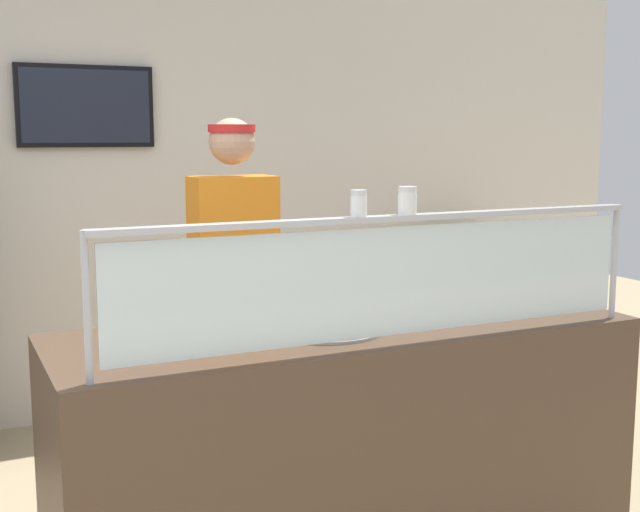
{
  "coord_description": "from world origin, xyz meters",
  "views": [
    {
      "loc": [
        -0.29,
        -2.34,
        1.68
      ],
      "look_at": [
        1.03,
        0.43,
        1.23
      ],
      "focal_mm": 45.73,
      "sensor_mm": 36.0,
      "label": 1
    }
  ],
  "objects_px": {
    "pizza_server": "(333,321)",
    "worker_figure": "(235,284)",
    "pepper_flake_shaker": "(407,202)",
    "pizza_tray": "(326,326)",
    "parmesan_shaker": "(359,205)",
    "pizza_box_stack": "(486,252)"
  },
  "relations": [
    {
      "from": "pizza_tray",
      "to": "worker_figure",
      "type": "xyz_separation_m",
      "value": [
        -0.08,
        0.8,
        0.04
      ]
    },
    {
      "from": "parmesan_shaker",
      "to": "pizza_box_stack",
      "type": "relative_size",
      "value": 0.18
    },
    {
      "from": "pizza_box_stack",
      "to": "parmesan_shaker",
      "type": "bearing_deg",
      "value": -135.66
    },
    {
      "from": "parmesan_shaker",
      "to": "pepper_flake_shaker",
      "type": "height_order",
      "value": "pepper_flake_shaker"
    },
    {
      "from": "pepper_flake_shaker",
      "to": "pizza_box_stack",
      "type": "xyz_separation_m",
      "value": [
        1.86,
        2.0,
        -0.55
      ]
    },
    {
      "from": "pepper_flake_shaker",
      "to": "pizza_box_stack",
      "type": "relative_size",
      "value": 0.2
    },
    {
      "from": "pizza_server",
      "to": "pizza_box_stack",
      "type": "distance_m",
      "value": 2.65
    },
    {
      "from": "pizza_tray",
      "to": "pizza_server",
      "type": "relative_size",
      "value": 1.58
    },
    {
      "from": "worker_figure",
      "to": "pizza_box_stack",
      "type": "xyz_separation_m",
      "value": [
        2.1,
        0.91,
        -0.1
      ]
    },
    {
      "from": "parmesan_shaker",
      "to": "pizza_server",
      "type": "bearing_deg",
      "value": 81.03
    },
    {
      "from": "parmesan_shaker",
      "to": "pepper_flake_shaker",
      "type": "distance_m",
      "value": 0.19
    },
    {
      "from": "pizza_tray",
      "to": "parmesan_shaker",
      "type": "bearing_deg",
      "value": -94.36
    },
    {
      "from": "pepper_flake_shaker",
      "to": "pizza_box_stack",
      "type": "bearing_deg",
      "value": 47.13
    },
    {
      "from": "worker_figure",
      "to": "pizza_box_stack",
      "type": "bearing_deg",
      "value": 23.35
    },
    {
      "from": "pizza_box_stack",
      "to": "pepper_flake_shaker",
      "type": "bearing_deg",
      "value": -132.87
    },
    {
      "from": "parmesan_shaker",
      "to": "pizza_tray",
      "type": "bearing_deg",
      "value": 85.64
    },
    {
      "from": "pepper_flake_shaker",
      "to": "worker_figure",
      "type": "xyz_separation_m",
      "value": [
        -0.24,
        1.1,
        -0.45
      ]
    },
    {
      "from": "pizza_server",
      "to": "pepper_flake_shaker",
      "type": "height_order",
      "value": "pepper_flake_shaker"
    },
    {
      "from": "pizza_server",
      "to": "pepper_flake_shaker",
      "type": "distance_m",
      "value": 0.56
    },
    {
      "from": "pizza_tray",
      "to": "pizza_server",
      "type": "height_order",
      "value": "pizza_server"
    },
    {
      "from": "pizza_server",
      "to": "parmesan_shaker",
      "type": "xyz_separation_m",
      "value": [
        -0.04,
        -0.28,
        0.46
      ]
    },
    {
      "from": "pizza_server",
      "to": "worker_figure",
      "type": "bearing_deg",
      "value": 86.44
    }
  ]
}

